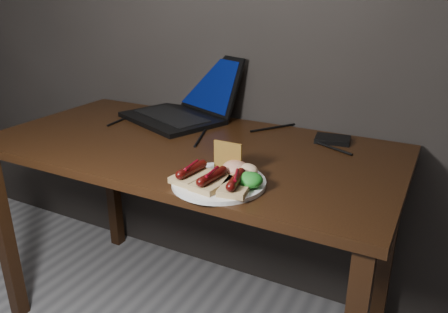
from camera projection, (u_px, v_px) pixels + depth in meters
desk at (190, 168)px, 1.51m from camera, size 1.40×0.70×0.75m
laptop at (184, 105)px, 1.76m from camera, size 0.49×0.47×0.25m
hard_drive at (333, 139)px, 1.50m from camera, size 0.13×0.10×0.02m
desk_cables at (223, 131)px, 1.60m from camera, size 0.91×0.42×0.01m
plate at (219, 182)px, 1.18m from camera, size 0.31×0.31×0.01m
bread_sausage_left at (192, 173)px, 1.18m from camera, size 0.09×0.12×0.04m
bread_sausage_center at (212, 180)px, 1.13m from camera, size 0.08×0.12×0.04m
bread_sausage_right at (236, 184)px, 1.11m from camera, size 0.09×0.13×0.04m
crispbread at (228, 156)px, 1.22m from camera, size 0.08×0.01×0.08m
salad_greens at (250, 180)px, 1.13m from camera, size 0.07×0.07×0.04m
salsa_mound at (235, 168)px, 1.20m from camera, size 0.07×0.07×0.04m
coleslaw_mound at (246, 171)px, 1.19m from camera, size 0.06×0.06×0.04m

